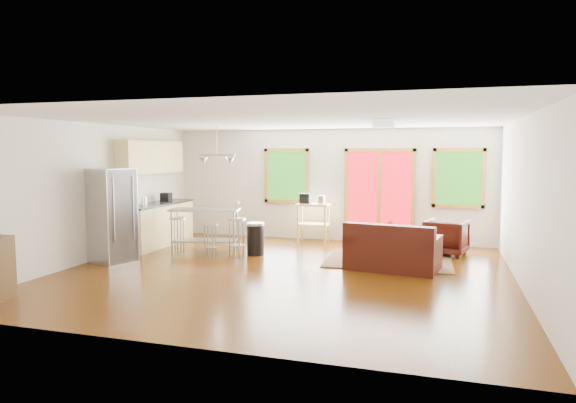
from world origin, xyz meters
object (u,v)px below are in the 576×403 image
(coffee_table, at_px, (396,244))
(kitchen_cart, at_px, (312,209))
(ottoman, at_px, (377,240))
(refrigerator, at_px, (112,215))
(rug, at_px, (389,260))
(armchair, at_px, (446,235))
(loveseat, at_px, (392,251))
(island, at_px, (205,222))

(coffee_table, xyz_separation_m, kitchen_cart, (-2.01, 1.37, 0.46))
(ottoman, bearing_deg, refrigerator, -151.17)
(rug, distance_m, armchair, 1.45)
(rug, xyz_separation_m, armchair, (1.04, 0.93, 0.38))
(loveseat, bearing_deg, armchair, 69.93)
(refrigerator, bearing_deg, island, 66.86)
(rug, xyz_separation_m, ottoman, (-0.34, 0.99, 0.20))
(loveseat, height_order, refrigerator, refrigerator)
(rug, xyz_separation_m, kitchen_cart, (-1.89, 1.56, 0.75))
(armchair, height_order, refrigerator, refrigerator)
(refrigerator, bearing_deg, coffee_table, 36.93)
(ottoman, xyz_separation_m, kitchen_cart, (-1.56, 0.57, 0.55))
(ottoman, bearing_deg, coffee_table, -60.28)
(ottoman, xyz_separation_m, refrigerator, (-4.63, -2.55, 0.67))
(ottoman, relative_size, kitchen_cart, 0.57)
(loveseat, distance_m, coffee_table, 0.90)
(loveseat, xyz_separation_m, ottoman, (-0.47, 1.70, -0.12))
(loveseat, distance_m, kitchen_cart, 3.07)
(coffee_table, height_order, refrigerator, refrigerator)
(coffee_table, bearing_deg, armchair, 38.69)
(refrigerator, bearing_deg, rug, 35.36)
(loveseat, height_order, ottoman, loveseat)
(coffee_table, height_order, island, island)
(coffee_table, xyz_separation_m, island, (-3.86, -0.35, 0.31))
(rug, distance_m, island, 3.80)
(kitchen_cart, bearing_deg, refrigerator, -134.63)
(kitchen_cart, bearing_deg, coffee_table, -34.19)
(coffee_table, bearing_deg, ottoman, 119.72)
(ottoman, bearing_deg, rug, -71.12)
(refrigerator, relative_size, kitchen_cart, 1.57)
(coffee_table, xyz_separation_m, armchair, (0.93, 0.74, 0.09))
(armchair, relative_size, island, 0.53)
(loveseat, bearing_deg, kitchen_cart, 140.82)
(armchair, distance_m, refrigerator, 6.53)
(armchair, height_order, island, island)
(armchair, xyz_separation_m, refrigerator, (-6.02, -2.49, 0.48))
(loveseat, xyz_separation_m, kitchen_cart, (-2.02, 2.27, 0.44))
(island, bearing_deg, loveseat, -8.11)
(armchair, distance_m, ottoman, 1.40)
(rug, height_order, refrigerator, refrigerator)
(island, bearing_deg, refrigerator, -131.08)
(ottoman, distance_m, kitchen_cart, 1.74)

